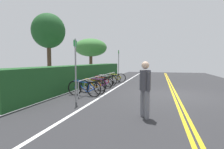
% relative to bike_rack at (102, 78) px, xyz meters
% --- Properties ---
extents(ground_plane, '(36.78, 10.74, 0.05)m').
position_rel_bike_rack_xyz_m(ground_plane, '(-1.48, -4.27, -0.60)').
color(ground_plane, '#2B2B2D').
extents(centre_line_yellow_inner, '(33.10, 0.10, 0.00)m').
position_rel_bike_rack_xyz_m(centre_line_yellow_inner, '(-1.48, -4.35, -0.58)').
color(centre_line_yellow_inner, gold).
rests_on(centre_line_yellow_inner, ground_plane).
extents(centre_line_yellow_outer, '(33.10, 0.10, 0.00)m').
position_rel_bike_rack_xyz_m(centre_line_yellow_outer, '(-1.48, -4.19, -0.58)').
color(centre_line_yellow_outer, gold).
rests_on(centre_line_yellow_outer, ground_plane).
extents(bike_lane_stripe_white, '(33.10, 0.12, 0.00)m').
position_rel_bike_rack_xyz_m(bike_lane_stripe_white, '(-1.48, -0.90, -0.58)').
color(bike_lane_stripe_white, white).
rests_on(bike_lane_stripe_white, ground_plane).
extents(bike_rack, '(6.85, 0.05, 0.78)m').
position_rel_bike_rack_xyz_m(bike_rack, '(0.00, 0.00, 0.00)').
color(bike_rack, '#9EA0A5').
rests_on(bike_rack, ground_plane).
extents(bicycle_0, '(0.46, 1.78, 0.77)m').
position_rel_bike_rack_xyz_m(bicycle_0, '(-2.87, -0.05, -0.22)').
color(bicycle_0, black).
rests_on(bicycle_0, ground_plane).
extents(bicycle_1, '(0.58, 1.66, 0.73)m').
position_rel_bike_rack_xyz_m(bicycle_1, '(-2.12, -0.14, -0.24)').
color(bicycle_1, black).
rests_on(bicycle_1, ground_plane).
extents(bicycle_2, '(0.51, 1.68, 0.69)m').
position_rel_bike_rack_xyz_m(bicycle_2, '(-1.20, 0.11, -0.26)').
color(bicycle_2, black).
rests_on(bicycle_2, ground_plane).
extents(bicycle_3, '(0.62, 1.60, 0.68)m').
position_rel_bike_rack_xyz_m(bicycle_3, '(-0.47, 0.00, -0.26)').
color(bicycle_3, black).
rests_on(bicycle_3, ground_plane).
extents(bicycle_4, '(0.46, 1.65, 0.69)m').
position_rel_bike_rack_xyz_m(bicycle_4, '(0.47, 0.11, -0.26)').
color(bicycle_4, black).
rests_on(bicycle_4, ground_plane).
extents(bicycle_5, '(0.64, 1.73, 0.72)m').
position_rel_bike_rack_xyz_m(bicycle_5, '(1.25, 0.11, -0.24)').
color(bicycle_5, black).
rests_on(bicycle_5, ground_plane).
extents(bicycle_6, '(0.63, 1.68, 0.70)m').
position_rel_bike_rack_xyz_m(bicycle_6, '(2.13, 0.11, -0.26)').
color(bicycle_6, black).
rests_on(bicycle_6, ground_plane).
extents(bicycle_7, '(0.46, 1.73, 0.74)m').
position_rel_bike_rack_xyz_m(bicycle_7, '(2.93, -0.13, -0.23)').
color(bicycle_7, black).
rests_on(bicycle_7, ground_plane).
extents(pedestrian, '(0.43, 0.32, 1.65)m').
position_rel_bike_rack_xyz_m(pedestrian, '(-5.52, -3.12, 0.37)').
color(pedestrian, slate).
rests_on(pedestrian, ground_plane).
extents(sign_post_near, '(0.36, 0.08, 2.53)m').
position_rel_bike_rack_xyz_m(sign_post_near, '(-4.25, -0.30, 0.93)').
color(sign_post_near, gray).
rests_on(sign_post_near, ground_plane).
extents(sign_post_far, '(0.36, 0.06, 2.57)m').
position_rel_bike_rack_xyz_m(sign_post_far, '(3.75, -0.26, 0.95)').
color(sign_post_far, gray).
rests_on(sign_post_far, ground_plane).
extents(hedge_backdrop, '(15.80, 1.28, 1.38)m').
position_rel_bike_rack_xyz_m(hedge_backdrop, '(1.50, 1.80, 0.11)').
color(hedge_backdrop, '#1C4C21').
rests_on(hedge_backdrop, ground_plane).
extents(tree_mid, '(2.28, 2.28, 4.94)m').
position_rel_bike_rack_xyz_m(tree_mid, '(0.38, 3.97, 3.13)').
color(tree_mid, '#473323').
rests_on(tree_mid, ground_plane).
extents(tree_far_right, '(3.56, 3.56, 4.12)m').
position_rel_bike_rack_xyz_m(tree_far_right, '(8.18, 3.91, 2.54)').
color(tree_far_right, '#473323').
rests_on(tree_far_right, ground_plane).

